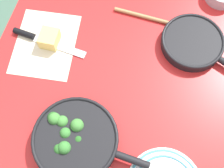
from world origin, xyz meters
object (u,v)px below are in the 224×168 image
(cheese_block, at_px, (49,39))
(skillet_eggs, at_px, (193,43))
(skillet_broccoli, at_px, (75,139))
(wooden_spoon, at_px, (168,23))
(grater_knife, at_px, (39,39))

(cheese_block, bearing_deg, skillet_eggs, -76.30)
(skillet_broccoli, relative_size, wooden_spoon, 1.12)
(skillet_broccoli, height_order, skillet_eggs, skillet_broccoli)
(wooden_spoon, bearing_deg, skillet_broccoli, -108.70)
(wooden_spoon, bearing_deg, grater_knife, -154.01)
(wooden_spoon, height_order, cheese_block, cheese_block)
(skillet_eggs, distance_m, wooden_spoon, 0.13)
(grater_knife, xyz_separation_m, cheese_block, (0.00, -0.04, 0.02))
(grater_knife, bearing_deg, wooden_spoon, 29.38)
(skillet_broccoli, bearing_deg, cheese_block, 126.64)
(skillet_eggs, bearing_deg, grater_knife, -144.30)
(skillet_eggs, distance_m, grater_knife, 0.58)
(wooden_spoon, bearing_deg, cheese_block, -152.05)
(cheese_block, bearing_deg, wooden_spoon, -64.27)
(skillet_eggs, relative_size, wooden_spoon, 1.02)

